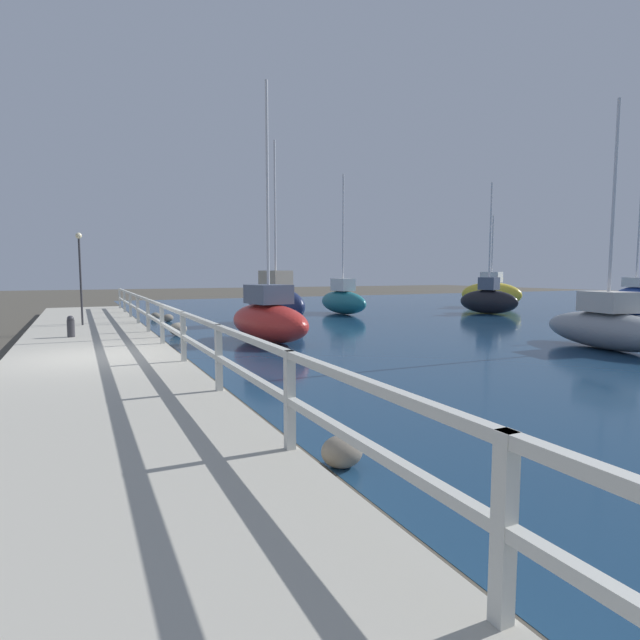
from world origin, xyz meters
TOP-DOWN VIEW (x-y plane):
  - ground_plane at (0.00, 0.00)m, footprint 120.00×120.00m
  - dock_walkway at (0.00, 0.00)m, footprint 3.62×36.00m
  - railing at (1.71, -0.00)m, footprint 0.10×32.50m
  - boulder_mid_strip at (2.86, 5.71)m, footprint 0.61×0.55m
  - boulder_upstream at (2.37, -7.32)m, footprint 0.48×0.43m
  - boulder_water_edge at (2.99, 12.42)m, footprint 0.44×0.40m
  - boulder_far_strip at (3.35, 10.98)m, footprint 0.46×0.42m
  - mooring_bollard at (-0.49, 4.03)m, footprint 0.21×0.21m
  - dock_lamp at (-0.16, 7.59)m, footprint 0.22×0.22m
  - sailboat_gray at (13.43, -2.90)m, footprint 2.30×4.71m
  - sailboat_black at (19.55, 7.96)m, footprint 1.95×3.45m
  - sailboat_navy at (7.37, 7.91)m, footprint 2.20×3.90m
  - sailboat_yellow at (23.59, 11.85)m, footprint 2.85×4.10m
  - sailboat_blue at (25.62, 3.90)m, footprint 2.00×3.36m
  - sailboat_red at (5.16, 2.75)m, footprint 2.16×4.22m
  - sailboat_teal at (12.47, 11.29)m, footprint 1.25×4.31m

SIDE VIEW (x-z plane):
  - ground_plane at x=0.00m, z-range 0.00..0.00m
  - boulder_water_edge at x=2.99m, z-range 0.00..0.33m
  - dock_walkway at x=0.00m, z-range 0.00..0.33m
  - boulder_far_strip at x=3.35m, z-range 0.00..0.35m
  - boulder_upstream at x=2.37m, z-range 0.00..0.36m
  - boulder_mid_strip at x=2.86m, z-range 0.00..0.46m
  - mooring_bollard at x=-0.49m, z-range 0.33..0.96m
  - sailboat_gray at x=13.43m, z-range -2.85..4.15m
  - sailboat_red at x=5.16m, z-range -3.28..4.76m
  - sailboat_teal at x=12.47m, z-range -2.92..4.42m
  - sailboat_black at x=19.55m, z-range -2.69..4.24m
  - sailboat_blue at x=25.62m, z-range -2.51..4.22m
  - sailboat_yellow at x=23.59m, z-range -2.01..3.82m
  - sailboat_navy at x=7.37m, z-range -2.92..4.78m
  - railing at x=1.71m, z-range 0.52..1.58m
  - dock_lamp at x=-0.16m, z-range 0.88..4.16m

